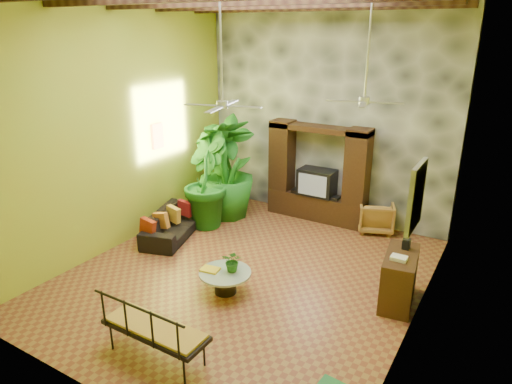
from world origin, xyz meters
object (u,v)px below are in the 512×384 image
Objects in this scene: wicker_armchair at (376,216)px; ceiling_fan_front at (222,92)px; tall_plant_a at (228,165)px; tall_plant_c at (226,168)px; sofa at (174,223)px; side_console at (399,278)px; ceiling_fan_back at (365,88)px; entertainment_center at (317,180)px; iron_bench at (151,328)px; coffee_table at (225,279)px; tall_plant_b at (205,180)px.

ceiling_fan_front is at bearing 44.07° from wicker_armchair.
tall_plant_c reaches higher than tall_plant_a.
tall_plant_c reaches higher than wicker_armchair.
sofa is at bearing 154.12° from ceiling_fan_front.
tall_plant_a is 2.18× the size of side_console.
sofa is 2.07m from tall_plant_a.
ceiling_fan_back is 3.22m from side_console.
wicker_armchair is 0.32× the size of tall_plant_a.
entertainment_center is 1.53× the size of iron_bench.
tall_plant_a is at bearing -23.61° from sofa.
tall_plant_c is at bearing -63.89° from tall_plant_a.
ceiling_fan_front reaches higher than side_console.
coffee_table is (0.01, -3.87, -0.71)m from entertainment_center.
tall_plant_b is (-3.66, 0.26, -2.31)m from ceiling_fan_back.
entertainment_center is 1.21× the size of sofa.
ceiling_fan_back is at bearing -98.42° from sofa.
ceiling_fan_front is 4.07m from tall_plant_a.
sofa is 1.19m from tall_plant_b.
wicker_armchair is 2.90m from side_console.
entertainment_center is 5.84m from iron_bench.
iron_bench is at bearing -135.93° from side_console.
side_console is at bearing -108.14° from sofa.
coffee_table is at bearing -162.49° from side_console.
sofa is 4.53m from wicker_armchair.
ceiling_fan_back is 4.33m from tall_plant_b.
sofa is (-2.30, -2.52, -0.68)m from entertainment_center.
coffee_table is at bearing 94.29° from iron_bench.
tall_plant_b is 4.72m from iron_bench.
ceiling_fan_front is (-0.20, -3.54, 2.44)m from entertainment_center.
entertainment_center is at bearing 17.93° from tall_plant_a.
entertainment_center is 3.77m from side_console.
side_console reaches higher than wicker_armchair.
ceiling_fan_back is 0.78× the size of tall_plant_a.
wicker_armchair is (-0.14, 1.95, -3.05)m from ceiling_fan_back.
sofa is 0.83× the size of tall_plant_c.
sofa is at bearing -106.11° from tall_plant_b.
tall_plant_b reaches higher than coffee_table.
entertainment_center is 4.30m from ceiling_fan_front.
ceiling_fan_front is 3.50m from tall_plant_b.
sofa is 2.59× the size of wicker_armchair.
coffee_table is (0.21, -0.34, -3.15)m from ceiling_fan_front.
wicker_armchair is 0.49× the size of iron_bench.
entertainment_center is at bearing 90.10° from coffee_table.
tall_plant_b is 0.91× the size of tall_plant_c.
entertainment_center is 1.00× the size of tall_plant_a.
coffee_table is at bearing -89.90° from entertainment_center.
ceiling_fan_front is 1.00× the size of ceiling_fan_back.
entertainment_center is at bearing -59.31° from sofa.
iron_bench is 1.43× the size of side_console.
tall_plant_a is (-3.54, -0.69, 0.85)m from wicker_armchair.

